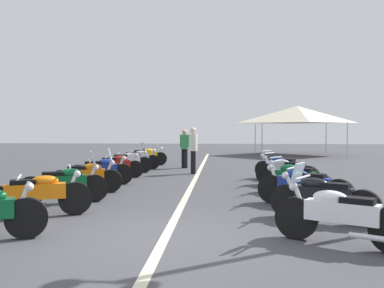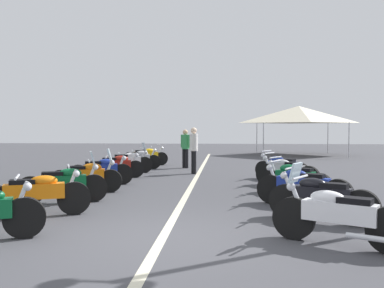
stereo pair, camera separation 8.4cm
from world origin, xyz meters
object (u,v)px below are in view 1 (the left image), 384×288
object	(u,v)px
motorcycle_left_row_6	(127,161)
motorcycle_right_row_0	(340,214)
motorcycle_left_row_8	(145,156)
bystander_0	(193,146)
motorcycle_right_row_3	(295,178)
motorcycle_right_row_2	(303,186)
bystander_1	(185,145)
motorcycle_left_row_2	(64,183)
event_tent	(297,114)
motorcycle_left_row_7	(137,159)
motorcycle_right_row_1	(323,197)
motorcycle_right_row_4	(286,171)
motorcycle_right_row_5	(281,167)
motorcycle_left_row_1	(37,194)
traffic_cone_1	(0,196)
motorcycle_left_row_4	(101,170)
motorcycle_left_row_3	(87,176)
motorcycle_left_row_5	(116,165)

from	to	relation	value
motorcycle_left_row_6	motorcycle_right_row_0	size ratio (longest dim) A/B	1.03
motorcycle_left_row_8	bystander_0	xyz separation A→B (m)	(-3.28, -2.49, 0.60)
motorcycle_right_row_0	motorcycle_right_row_3	world-z (taller)	motorcycle_right_row_0
motorcycle_right_row_2	bystander_1	size ratio (longest dim) A/B	1.17
motorcycle_left_row_2	event_tent	xyz separation A→B (m)	(18.11, -8.61, 2.18)
motorcycle_left_row_7	motorcycle_right_row_0	xyz separation A→B (m)	(-11.32, -5.39, 0.03)
motorcycle_left_row_2	motorcycle_right_row_1	xyz separation A→B (m)	(-1.54, -5.60, -0.01)
motorcycle_right_row_2	motorcycle_left_row_7	bearing A→B (deg)	-27.25
motorcycle_right_row_4	bystander_0	distance (m)	4.57
motorcycle_left_row_6	motorcycle_left_row_7	world-z (taller)	motorcycle_left_row_6
motorcycle_right_row_5	bystander_1	bearing A→B (deg)	-11.91
motorcycle_right_row_0	motorcycle_right_row_4	xyz separation A→B (m)	(6.32, -0.17, -0.01)
motorcycle_right_row_0	motorcycle_right_row_5	distance (m)	7.93
motorcycle_right_row_3	bystander_0	distance (m)	5.78
motorcycle_left_row_1	traffic_cone_1	xyz separation A→B (m)	(0.67, 1.13, -0.18)
motorcycle_right_row_0	motorcycle_right_row_5	size ratio (longest dim) A/B	1.10
motorcycle_left_row_4	motorcycle_right_row_3	distance (m)	5.86
motorcycle_right_row_0	motorcycle_right_row_3	size ratio (longest dim) A/B	1.10
motorcycle_left_row_3	motorcycle_left_row_7	xyz separation A→B (m)	(6.56, -0.07, -0.02)
motorcycle_left_row_1	motorcycle_left_row_8	xyz separation A→B (m)	(11.31, -0.08, -0.02)
motorcycle_right_row_3	traffic_cone_1	world-z (taller)	motorcycle_right_row_3
motorcycle_left_row_4	motorcycle_right_row_3	bearing A→B (deg)	-32.65
motorcycle_left_row_3	event_tent	distance (m)	18.75
motorcycle_left_row_2	bystander_0	xyz separation A→B (m)	(6.50, -2.60, 0.58)
motorcycle_left_row_1	motorcycle_right_row_2	bearing A→B (deg)	-6.97
bystander_0	motorcycle_left_row_8	bearing A→B (deg)	106.07
motorcycle_left_row_5	motorcycle_right_row_0	distance (m)	9.80
motorcycle_right_row_3	traffic_cone_1	xyz separation A→B (m)	(-2.47, 6.74, -0.16)
motorcycle_right_row_0	traffic_cone_1	xyz separation A→B (m)	(2.32, 6.57, -0.19)
motorcycle_left_row_2	motorcycle_right_row_2	distance (m)	5.53
motorcycle_right_row_2	motorcycle_right_row_4	size ratio (longest dim) A/B	1.12
motorcycle_left_row_8	event_tent	xyz separation A→B (m)	(8.33, -8.50, 2.20)
motorcycle_left_row_1	motorcycle_right_row_1	xyz separation A→B (m)	(-0.01, -5.57, -0.00)
motorcycle_right_row_0	motorcycle_left_row_1	bearing A→B (deg)	13.44
motorcycle_left_row_7	bystander_1	distance (m)	2.15
motorcycle_right_row_2	motorcycle_left_row_2	bearing A→B (deg)	28.85
motorcycle_left_row_4	motorcycle_right_row_0	bearing A→B (deg)	-66.60
motorcycle_left_row_1	traffic_cone_1	bearing A→B (deg)	127.03
motorcycle_right_row_5	bystander_1	size ratio (longest dim) A/B	1.00
bystander_0	motorcycle_right_row_1	bearing A→B (deg)	-90.79
motorcycle_right_row_5	bystander_1	distance (m)	5.44
motorcycle_left_row_5	motorcycle_right_row_4	distance (m)	5.95
motorcycle_right_row_5	event_tent	distance (m)	13.84
motorcycle_left_row_4	traffic_cone_1	xyz separation A→B (m)	(-3.97, 1.07, -0.17)
motorcycle_right_row_4	traffic_cone_1	world-z (taller)	motorcycle_right_row_4
motorcycle_left_row_7	motorcycle_right_row_5	distance (m)	6.57
motorcycle_right_row_1	motorcycle_right_row_5	world-z (taller)	motorcycle_right_row_1
motorcycle_left_row_3	motorcycle_right_row_0	bearing A→B (deg)	-52.68
motorcycle_right_row_3	bystander_1	bearing A→B (deg)	-28.43
motorcycle_left_row_1	motorcycle_left_row_8	world-z (taller)	motorcycle_left_row_1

